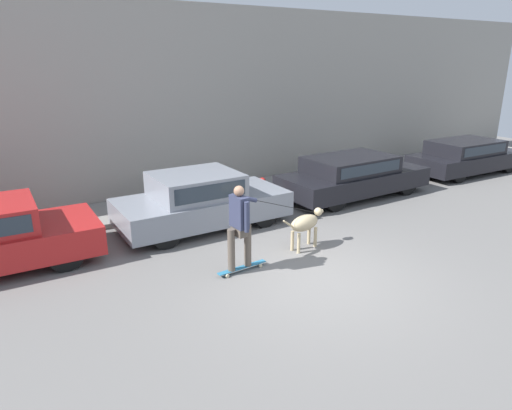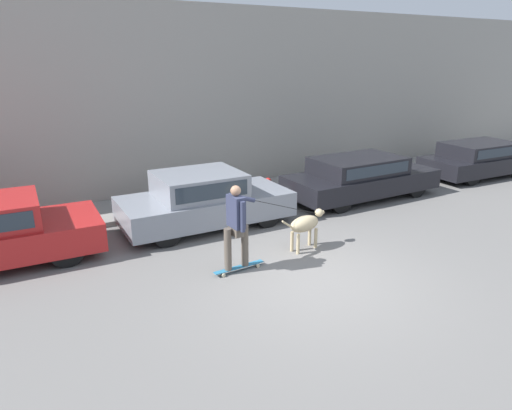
{
  "view_description": "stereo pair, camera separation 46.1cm",
  "coord_description": "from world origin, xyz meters",
  "px_view_note": "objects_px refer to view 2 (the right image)",
  "views": [
    {
      "loc": [
        -4.96,
        -5.85,
        3.88
      ],
      "look_at": [
        -0.22,
        1.83,
        0.95
      ],
      "focal_mm": 32.0,
      "sensor_mm": 36.0,
      "label": 1
    },
    {
      "loc": [
        -4.56,
        -6.08,
        3.88
      ],
      "look_at": [
        -0.22,
        1.83,
        0.95
      ],
      "focal_mm": 32.0,
      "sensor_mm": 36.0,
      "label": 2
    }
  ],
  "objects_px": {
    "fire_hydrant": "(268,190)",
    "dog": "(305,224)",
    "parked_car_1": "(204,200)",
    "parked_car_2": "(360,177)",
    "skateboarder": "(237,224)",
    "parked_car_3": "(481,159)"
  },
  "relations": [
    {
      "from": "parked_car_1",
      "to": "parked_car_3",
      "type": "bearing_deg",
      "value": 0.18
    },
    {
      "from": "parked_car_1",
      "to": "dog",
      "type": "height_order",
      "value": "parked_car_1"
    },
    {
      "from": "parked_car_2",
      "to": "fire_hydrant",
      "type": "relative_size",
      "value": 6.07
    },
    {
      "from": "fire_hydrant",
      "to": "dog",
      "type": "bearing_deg",
      "value": -106.13
    },
    {
      "from": "dog",
      "to": "skateboarder",
      "type": "bearing_deg",
      "value": 178.08
    },
    {
      "from": "parked_car_3",
      "to": "skateboarder",
      "type": "height_order",
      "value": "skateboarder"
    },
    {
      "from": "parked_car_3",
      "to": "fire_hydrant",
      "type": "relative_size",
      "value": 5.81
    },
    {
      "from": "parked_car_1",
      "to": "parked_car_2",
      "type": "bearing_deg",
      "value": 0.16
    },
    {
      "from": "dog",
      "to": "skateboarder",
      "type": "relative_size",
      "value": 0.46
    },
    {
      "from": "skateboarder",
      "to": "fire_hydrant",
      "type": "height_order",
      "value": "skateboarder"
    },
    {
      "from": "dog",
      "to": "fire_hydrant",
      "type": "height_order",
      "value": "dog"
    },
    {
      "from": "parked_car_1",
      "to": "dog",
      "type": "xyz_separation_m",
      "value": [
        1.31,
        -2.34,
        -0.08
      ]
    },
    {
      "from": "parked_car_2",
      "to": "fire_hydrant",
      "type": "distance_m",
      "value": 2.75
    },
    {
      "from": "parked_car_1",
      "to": "fire_hydrant",
      "type": "distance_m",
      "value": 2.33
    },
    {
      "from": "parked_car_1",
      "to": "parked_car_3",
      "type": "xyz_separation_m",
      "value": [
        10.14,
        0.0,
        -0.05
      ]
    },
    {
      "from": "parked_car_3",
      "to": "parked_car_2",
      "type": "bearing_deg",
      "value": -178.21
    },
    {
      "from": "parked_car_1",
      "to": "skateboarder",
      "type": "bearing_deg",
      "value": -98.9
    },
    {
      "from": "parked_car_2",
      "to": "dog",
      "type": "distance_m",
      "value": 4.24
    },
    {
      "from": "skateboarder",
      "to": "parked_car_2",
      "type": "bearing_deg",
      "value": 22.55
    },
    {
      "from": "skateboarder",
      "to": "fire_hydrant",
      "type": "relative_size",
      "value": 3.47
    },
    {
      "from": "parked_car_2",
      "to": "skateboarder",
      "type": "xyz_separation_m",
      "value": [
        -5.25,
        -2.6,
        0.36
      ]
    },
    {
      "from": "parked_car_1",
      "to": "parked_car_2",
      "type": "relative_size",
      "value": 0.88
    }
  ]
}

